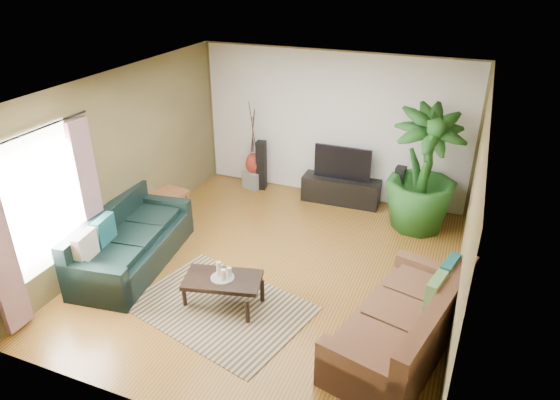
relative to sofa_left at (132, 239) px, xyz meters
The scene contains 27 objects.
floor 2.14m from the sofa_left, 17.16° to the left, with size 5.50×5.50×0.00m, color olive.
ceiling 3.09m from the sofa_left, 17.16° to the left, with size 5.50×5.50×0.00m, color white.
wall_back 4.02m from the sofa_left, 59.29° to the left, with size 5.00×5.00×0.00m, color brown.
wall_front 3.07m from the sofa_left, 46.84° to the right, with size 5.00×5.00×0.00m, color brown.
wall_left 1.22m from the sofa_left, 129.00° to the left, with size 5.50×5.50×0.00m, color brown.
wall_right 4.64m from the sofa_left, ahead, with size 5.50×5.50×0.00m, color brown.
backwall_panel 4.02m from the sofa_left, 59.22° to the left, with size 4.90×4.90×0.00m, color white.
window_pane 1.47m from the sofa_left, 116.04° to the right, with size 1.80×1.80×0.00m, color white.
curtain_far 0.87m from the sofa_left, 151.60° to the right, with size 0.08×0.35×2.20m, color gray.
curtain_rod 2.16m from the sofa_left, 113.64° to the right, with size 0.03×0.03×1.90m, color black.
sofa_left is the anchor object (origin of this frame).
sofa_right 3.96m from the sofa_left, ahead, with size 2.19×0.99×0.85m, color brown.
area_rug 1.78m from the sofa_left, 15.18° to the right, with size 2.19×1.55×0.01m, color tan.
coffee_table 1.72m from the sofa_left, 12.09° to the right, with size 0.99×0.54×0.41m, color black.
candle_tray 1.71m from the sofa_left, 12.09° to the right, with size 0.31×0.31×0.01m, color gray.
candle_tall 1.65m from the sofa_left, 11.51° to the right, with size 0.06×0.06×0.20m, color beige.
candle_mid 1.76m from the sofa_left, 13.10° to the right, with size 0.06×0.06×0.15m, color #EEE0C9.
candle_short 1.77m from the sofa_left, ahead, with size 0.06×0.06×0.13m, color beige.
tv_stand 3.87m from the sofa_left, 53.72° to the left, with size 1.42×0.43×0.47m, color black.
television 3.88m from the sofa_left, 53.72° to the left, with size 1.04×0.06×0.61m, color black.
speaker_left 3.19m from the sofa_left, 77.57° to the left, with size 0.17×0.19×0.97m, color black.
speaker_right 4.47m from the sofa_left, 41.59° to the left, with size 0.17×0.18×0.92m, color black.
potted_plant 4.64m from the sofa_left, 35.75° to the left, with size 1.16×1.16×2.07m, color #1C4D19.
plant_pot 4.61m from the sofa_left, 35.75° to the left, with size 0.38×0.38×0.30m, color black.
pedestal 3.17m from the sofa_left, 80.48° to the left, with size 0.34×0.34×0.34m, color gray.
vase 3.16m from the sofa_left, 80.48° to the left, with size 0.31×0.31×0.43m, color maroon.
side_table 1.39m from the sofa_left, 100.43° to the left, with size 0.50×0.50×0.53m, color #955131.
Camera 1 is at (2.34, -5.62, 4.19)m, focal length 32.00 mm.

